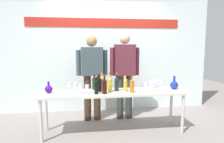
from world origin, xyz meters
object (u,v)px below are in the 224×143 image
wine_bottle_8 (102,83)px  wine_glass_left_1 (70,85)px  presenter_right (125,70)px  wine_bottle_2 (125,84)px  wine_glass_right_1 (154,83)px  wine_bottle_3 (132,85)px  wine_glass_right_0 (145,85)px  wine_glass_right_3 (157,81)px  wine_glass_right_2 (152,85)px  presenter_left (92,72)px  wine_glass_left_0 (81,87)px  wine_bottle_4 (117,84)px  display_table (113,95)px  wine_glass_right_5 (162,83)px  wine_glass_left_3 (87,87)px  wine_bottle_1 (110,84)px  decanter_blue_left (49,89)px  wine_bottle_5 (105,86)px  wine_bottle_6 (94,83)px  decanter_blue_right (174,85)px  wine_glass_left_2 (76,86)px  wine_bottle_0 (99,84)px  wine_bottle_7 (96,86)px  wine_glass_right_4 (151,83)px

wine_bottle_8 → wine_glass_left_1: wine_bottle_8 is taller
presenter_right → wine_bottle_2: size_ratio=5.85×
wine_bottle_2 → wine_glass_right_1: 0.61m
wine_bottle_2 → wine_glass_left_1: size_ratio=2.00×
wine_bottle_3 → wine_glass_right_0: 0.26m
wine_glass_right_3 → wine_bottle_2: bearing=-159.6°
wine_bottle_2 → wine_glass_right_2: (0.46, -0.06, -0.01)m
presenter_left → wine_glass_left_0: presenter_left is taller
wine_bottle_4 → wine_glass_right_2: size_ratio=2.03×
display_table → presenter_left: size_ratio=1.45×
wine_glass_right_3 → wine_glass_right_5: wine_glass_right_3 is taller
display_table → wine_glass_right_3: size_ratio=15.05×
wine_glass_left_3 → wine_bottle_1: bearing=15.0°
wine_glass_right_5 → wine_glass_right_3: bearing=109.6°
wine_bottle_8 → wine_glass_right_0: size_ratio=2.09×
wine_bottle_1 → wine_glass_left_3: wine_bottle_1 is taller
presenter_left → decanter_blue_left: bearing=-140.8°
wine_glass_right_2 → wine_glass_right_3: size_ratio=0.95×
display_table → wine_bottle_8: 0.29m
wine_bottle_5 → wine_glass_right_3: size_ratio=1.95×
wine_bottle_6 → wine_glass_left_0: size_ratio=1.72×
decanter_blue_right → wine_glass_left_2: bearing=-179.3°
wine_bottle_2 → wine_glass_right_0: wine_bottle_2 is taller
display_table → wine_bottle_1: 0.20m
wine_glass_right_0 → wine_glass_left_1: bearing=172.1°
display_table → wine_bottle_4: 0.20m
decanter_blue_left → wine_glass_left_3: decanter_blue_left is taller
wine_bottle_4 → wine_bottle_0: bearing=-178.3°
decanter_blue_left → decanter_blue_right: (2.19, 0.00, 0.01)m
wine_bottle_7 → wine_glass_right_2: (0.96, 0.05, -0.01)m
wine_glass_right_4 → wine_glass_left_1: bearing=180.0°
wine_bottle_4 → wine_glass_left_2: wine_bottle_4 is taller
wine_bottle_5 → wine_glass_right_2: 0.83m
wine_glass_left_3 → wine_glass_right_2: 1.11m
wine_bottle_0 → wine_bottle_6: bearing=113.2°
wine_bottle_5 → wine_glass_right_3: wine_bottle_5 is taller
wine_bottle_4 → wine_bottle_6: bearing=154.8°
decanter_blue_right → wine_glass_right_4: size_ratio=1.65×
wine_bottle_5 → wine_glass_left_1: 0.63m
presenter_left → wine_bottle_6: bearing=-87.7°
wine_bottle_0 → wine_bottle_6: wine_bottle_0 is taller
wine_bottle_7 → display_table: bearing=25.1°
decanter_blue_left → wine_bottle_0: bearing=-0.4°
presenter_right → wine_glass_left_0: bearing=-140.2°
wine_bottle_1 → wine_bottle_2: wine_bottle_1 is taller
wine_bottle_2 → wine_glass_right_4: bearing=15.4°
wine_bottle_0 → wine_bottle_5: wine_bottle_5 is taller
wine_bottle_3 → wine_bottle_7: wine_bottle_7 is taller
wine_bottle_1 → wine_glass_left_0: size_ratio=1.93×
presenter_left → wine_glass_right_1: (1.11, -0.49, -0.15)m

